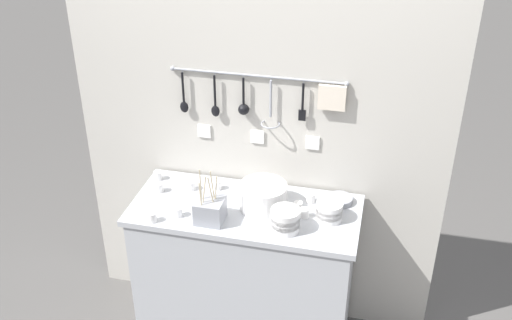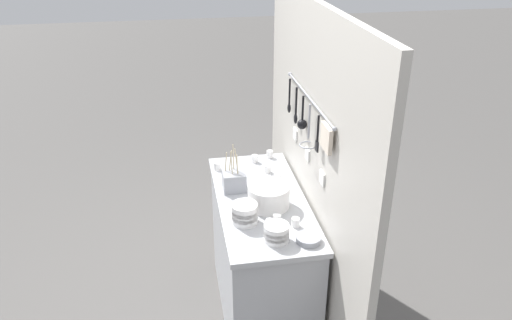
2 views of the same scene
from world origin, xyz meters
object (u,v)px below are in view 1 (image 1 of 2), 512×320
object	(u,v)px
cup_edge_near	(178,212)
cup_edge_far	(158,175)
cup_centre	(191,186)
bowl_stack_tall_left	(329,211)
cup_mid_row	(217,185)
steel_mixing_bowl	(340,200)
cup_beside_plates	(298,206)
cup_by_caddy	(159,188)
cup_front_left	(311,198)
cup_back_left	(305,213)
cutlery_caddy	(210,210)
bowl_stack_wide_centre	(285,220)
cup_front_right	(152,217)
plate_stack	(263,196)

from	to	relation	value
cup_edge_near	cup_edge_far	bearing A→B (deg)	126.25
cup_centre	bowl_stack_tall_left	bearing A→B (deg)	-7.95
bowl_stack_tall_left	cup_mid_row	xyz separation A→B (m)	(-0.60, 0.14, -0.02)
steel_mixing_bowl	cup_beside_plates	bearing A→B (deg)	-147.79
cup_centre	cup_by_caddy	world-z (taller)	same
cup_front_left	cup_mid_row	bearing A→B (deg)	178.96
steel_mixing_bowl	cup_back_left	bearing A→B (deg)	-131.99
cup_front_left	cup_beside_plates	size ratio (longest dim) A/B	1.00
cup_beside_plates	cup_centre	bearing A→B (deg)	173.76
cup_centre	cup_beside_plates	bearing A→B (deg)	-6.24
cutlery_caddy	cup_back_left	bearing A→B (deg)	16.45
steel_mixing_bowl	cup_back_left	world-z (taller)	cup_back_left
bowl_stack_tall_left	cup_edge_near	xyz separation A→B (m)	(-0.71, -0.14, -0.02)
cup_centre	cup_edge_far	world-z (taller)	same
cup_edge_far	cup_by_caddy	bearing A→B (deg)	-65.79
steel_mixing_bowl	cup_centre	bearing A→B (deg)	-175.64
cup_back_left	cup_beside_plates	size ratio (longest dim) A/B	1.00
bowl_stack_wide_centre	cup_edge_far	size ratio (longest dim) A/B	2.84
cup_mid_row	cup_front_right	world-z (taller)	same
bowl_stack_wide_centre	cup_back_left	size ratio (longest dim) A/B	2.84
cup_front_left	cup_beside_plates	distance (m)	0.10
cutlery_caddy	cup_edge_far	size ratio (longest dim) A/B	5.61
plate_stack	cup_front_left	size ratio (longest dim) A/B	4.80
bowl_stack_wide_centre	cutlery_caddy	xyz separation A→B (m)	(-0.36, -0.01, 0.00)
cup_beside_plates	cutlery_caddy	bearing A→B (deg)	-155.99
cup_by_caddy	cup_front_right	distance (m)	0.26
cup_edge_far	cup_beside_plates	size ratio (longest dim) A/B	1.00
cutlery_caddy	cup_by_caddy	bearing A→B (deg)	151.19
cup_front_left	cup_beside_plates	bearing A→B (deg)	-119.27
cup_front_left	cup_beside_plates	world-z (taller)	same
plate_stack	cup_front_left	xyz separation A→B (m)	(0.22, 0.10, -0.04)
cup_edge_far	cup_by_caddy	xyz separation A→B (m)	(0.05, -0.11, 0.00)
cup_front_right	bowl_stack_tall_left	bearing A→B (deg)	14.35
cup_centre	cup_edge_near	xyz separation A→B (m)	(0.01, -0.24, 0.00)
cup_mid_row	plate_stack	bearing A→B (deg)	-21.90
cup_back_left	cup_mid_row	xyz separation A→B (m)	(-0.48, 0.14, 0.00)
cup_back_left	bowl_stack_wide_centre	bearing A→B (deg)	-121.15
cup_edge_far	cup_front_right	bearing A→B (deg)	-72.59
plate_stack	cup_front_left	bearing A→B (deg)	23.95
cup_mid_row	cutlery_caddy	bearing A→B (deg)	-80.37
cup_back_left	cup_front_right	bearing A→B (deg)	-164.01
cup_centre	cup_by_caddy	distance (m)	0.16
cutlery_caddy	cup_front_right	xyz separation A→B (m)	(-0.27, -0.07, -0.03)
cup_back_left	cup_beside_plates	world-z (taller)	same
cutlery_caddy	cup_edge_near	bearing A→B (deg)	-178.47
cup_mid_row	cup_beside_plates	world-z (taller)	same
plate_stack	cup_edge_far	world-z (taller)	plate_stack
bowl_stack_tall_left	steel_mixing_bowl	xyz separation A→B (m)	(0.03, 0.16, -0.03)
cup_by_caddy	cup_beside_plates	size ratio (longest dim) A/B	1.00
cup_back_left	cup_edge_far	bearing A→B (deg)	168.55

